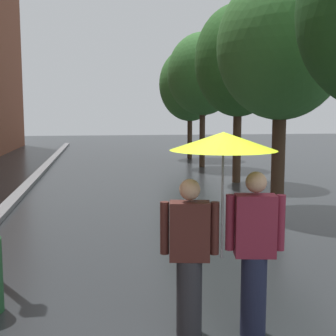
# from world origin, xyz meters

# --- Properties ---
(kerb_strip) EXTENTS (0.30, 36.00, 0.12)m
(kerb_strip) POSITION_xyz_m (-3.20, 10.00, 0.06)
(kerb_strip) COLOR slate
(kerb_strip) RESTS_ON ground
(street_tree_1) EXTENTS (2.94, 2.94, 5.39)m
(street_tree_1) POSITION_xyz_m (3.08, 6.31, 3.71)
(street_tree_1) COLOR #473323
(street_tree_1) RESTS_ON ground
(street_tree_2) EXTENTS (2.74, 2.74, 5.59)m
(street_tree_2) POSITION_xyz_m (3.31, 10.27, 3.83)
(street_tree_2) COLOR #473323
(street_tree_2) RESTS_ON ground
(street_tree_3) EXTENTS (2.86, 2.86, 5.40)m
(street_tree_3) POSITION_xyz_m (3.12, 14.39, 3.74)
(street_tree_3) COLOR #473323
(street_tree_3) RESTS_ON ground
(street_tree_4) EXTENTS (2.95, 2.95, 5.29)m
(street_tree_4) POSITION_xyz_m (3.28, 17.82, 3.54)
(street_tree_4) COLOR #473323
(street_tree_4) RESTS_ON ground
(couple_under_umbrella) EXTENTS (1.22, 1.06, 2.07)m
(couple_under_umbrella) POSITION_xyz_m (0.16, 0.54, 1.35)
(couple_under_umbrella) COLOR #2D2D33
(couple_under_umbrella) RESTS_ON ground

